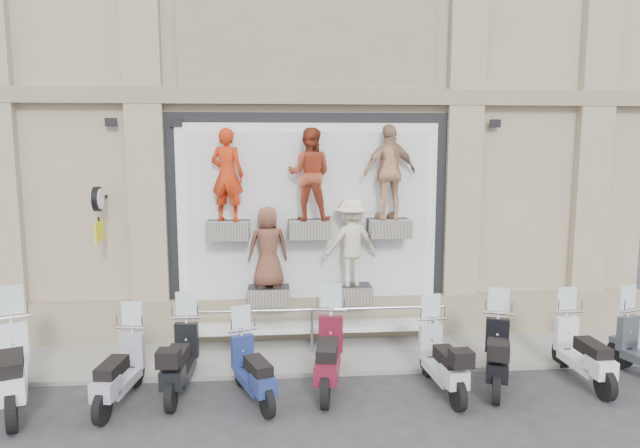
{
  "coord_description": "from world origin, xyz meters",
  "views": [
    {
      "loc": [
        -0.7,
        -8.23,
        3.96
      ],
      "look_at": [
        0.14,
        1.9,
        2.52
      ],
      "focal_mm": 32.0,
      "sensor_mm": 36.0,
      "label": 1
    }
  ],
  "objects_px": {
    "guard_rail": "(312,332)",
    "scooter_e": "(253,358)",
    "scooter_b": "(11,353)",
    "scooter_d": "(180,348)",
    "scooter_h": "(498,342)",
    "scooter_c": "(119,358)",
    "scooter_f": "(329,341)",
    "scooter_g": "(442,348)",
    "scooter_i": "(584,340)",
    "clock_sign_bracket": "(98,207)"
  },
  "relations": [
    {
      "from": "scooter_c",
      "to": "scooter_e",
      "type": "relative_size",
      "value": 1.05
    },
    {
      "from": "scooter_e",
      "to": "scooter_g",
      "type": "height_order",
      "value": "scooter_g"
    },
    {
      "from": "scooter_h",
      "to": "scooter_i",
      "type": "xyz_separation_m",
      "value": [
        1.47,
        0.01,
        -0.01
      ]
    },
    {
      "from": "scooter_e",
      "to": "scooter_h",
      "type": "xyz_separation_m",
      "value": [
        3.96,
        0.2,
        0.07
      ]
    },
    {
      "from": "clock_sign_bracket",
      "to": "scooter_i",
      "type": "height_order",
      "value": "clock_sign_bracket"
    },
    {
      "from": "scooter_e",
      "to": "scooter_f",
      "type": "distance_m",
      "value": 1.26
    },
    {
      "from": "scooter_g",
      "to": "scooter_h",
      "type": "height_order",
      "value": "scooter_h"
    },
    {
      "from": "scooter_b",
      "to": "scooter_c",
      "type": "bearing_deg",
      "value": -20.01
    },
    {
      "from": "guard_rail",
      "to": "scooter_e",
      "type": "height_order",
      "value": "scooter_e"
    },
    {
      "from": "scooter_f",
      "to": "scooter_g",
      "type": "bearing_deg",
      "value": 0.31
    },
    {
      "from": "scooter_c",
      "to": "scooter_b",
      "type": "bearing_deg",
      "value": -170.78
    },
    {
      "from": "scooter_b",
      "to": "scooter_g",
      "type": "height_order",
      "value": "scooter_b"
    },
    {
      "from": "clock_sign_bracket",
      "to": "scooter_c",
      "type": "distance_m",
      "value": 3.14
    },
    {
      "from": "scooter_g",
      "to": "scooter_h",
      "type": "xyz_separation_m",
      "value": [
        0.96,
        0.14,
        0.03
      ]
    },
    {
      "from": "scooter_f",
      "to": "scooter_d",
      "type": "bearing_deg",
      "value": -171.6
    },
    {
      "from": "scooter_c",
      "to": "scooter_g",
      "type": "xyz_separation_m",
      "value": [
        5.02,
        0.0,
        0.01
      ]
    },
    {
      "from": "clock_sign_bracket",
      "to": "scooter_b",
      "type": "distance_m",
      "value": 3.04
    },
    {
      "from": "scooter_e",
      "to": "clock_sign_bracket",
      "type": "bearing_deg",
      "value": 120.7
    },
    {
      "from": "clock_sign_bracket",
      "to": "scooter_f",
      "type": "relative_size",
      "value": 0.52
    },
    {
      "from": "scooter_f",
      "to": "scooter_c",
      "type": "bearing_deg",
      "value": -165.43
    },
    {
      "from": "clock_sign_bracket",
      "to": "scooter_g",
      "type": "distance_m",
      "value": 6.6
    },
    {
      "from": "scooter_d",
      "to": "scooter_g",
      "type": "height_order",
      "value": "scooter_d"
    },
    {
      "from": "clock_sign_bracket",
      "to": "scooter_d",
      "type": "xyz_separation_m",
      "value": [
        1.7,
        -1.87,
        -2.05
      ]
    },
    {
      "from": "scooter_c",
      "to": "scooter_f",
      "type": "bearing_deg",
      "value": 13.12
    },
    {
      "from": "scooter_c",
      "to": "scooter_h",
      "type": "height_order",
      "value": "scooter_h"
    },
    {
      "from": "scooter_c",
      "to": "scooter_g",
      "type": "height_order",
      "value": "scooter_g"
    },
    {
      "from": "guard_rail",
      "to": "scooter_e",
      "type": "relative_size",
      "value": 2.99
    },
    {
      "from": "scooter_d",
      "to": "scooter_g",
      "type": "relative_size",
      "value": 1.02
    },
    {
      "from": "scooter_b",
      "to": "scooter_f",
      "type": "height_order",
      "value": "scooter_b"
    },
    {
      "from": "guard_rail",
      "to": "scooter_h",
      "type": "xyz_separation_m",
      "value": [
        2.92,
        -1.59,
        0.29
      ]
    },
    {
      "from": "scooter_d",
      "to": "scooter_f",
      "type": "distance_m",
      "value": 2.37
    },
    {
      "from": "guard_rail",
      "to": "scooter_h",
      "type": "relative_size",
      "value": 2.72
    },
    {
      "from": "scooter_c",
      "to": "scooter_d",
      "type": "bearing_deg",
      "value": 29.26
    },
    {
      "from": "scooter_e",
      "to": "scooter_g",
      "type": "bearing_deg",
      "value": -19.78
    },
    {
      "from": "clock_sign_bracket",
      "to": "scooter_i",
      "type": "xyz_separation_m",
      "value": [
        8.3,
        -2.05,
        -2.06
      ]
    },
    {
      "from": "scooter_e",
      "to": "scooter_g",
      "type": "xyz_separation_m",
      "value": [
        3.0,
        0.06,
        0.04
      ]
    },
    {
      "from": "scooter_c",
      "to": "scooter_e",
      "type": "distance_m",
      "value": 2.02
    },
    {
      "from": "scooter_b",
      "to": "scooter_d",
      "type": "relative_size",
      "value": 1.16
    },
    {
      "from": "scooter_c",
      "to": "scooter_f",
      "type": "xyz_separation_m",
      "value": [
        3.23,
        0.29,
        0.08
      ]
    },
    {
      "from": "scooter_c",
      "to": "scooter_i",
      "type": "xyz_separation_m",
      "value": [
        7.46,
        0.16,
        0.02
      ]
    },
    {
      "from": "scooter_d",
      "to": "scooter_f",
      "type": "relative_size",
      "value": 0.93
    },
    {
      "from": "scooter_h",
      "to": "scooter_i",
      "type": "distance_m",
      "value": 1.47
    },
    {
      "from": "scooter_b",
      "to": "guard_rail",
      "type": "bearing_deg",
      "value": -0.28
    },
    {
      "from": "scooter_f",
      "to": "scooter_h",
      "type": "height_order",
      "value": "scooter_f"
    },
    {
      "from": "scooter_e",
      "to": "scooter_f",
      "type": "bearing_deg",
      "value": -4.82
    },
    {
      "from": "guard_rail",
      "to": "scooter_c",
      "type": "height_order",
      "value": "scooter_c"
    },
    {
      "from": "scooter_i",
      "to": "scooter_g",
      "type": "bearing_deg",
      "value": -177.1
    },
    {
      "from": "clock_sign_bracket",
      "to": "scooter_h",
      "type": "relative_size",
      "value": 0.55
    },
    {
      "from": "scooter_h",
      "to": "scooter_c",
      "type": "bearing_deg",
      "value": -156.99
    },
    {
      "from": "scooter_e",
      "to": "guard_rail",
      "type": "bearing_deg",
      "value": 38.95
    }
  ]
}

